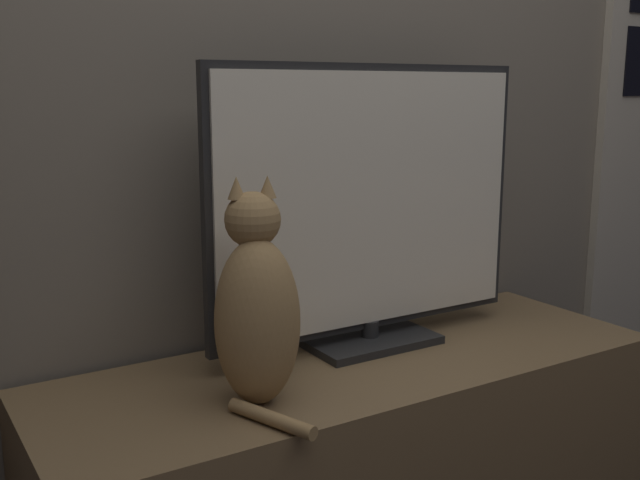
% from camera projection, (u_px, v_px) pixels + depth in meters
% --- Properties ---
extents(wall_back, '(4.80, 0.05, 2.60)m').
position_uv_depth(wall_back, '(291.00, 19.00, 1.86)').
color(wall_back, '#756B5B').
rests_on(wall_back, ground_plane).
extents(tv_stand, '(1.51, 0.52, 0.50)m').
position_uv_depth(tv_stand, '(357.00, 459.00, 1.81)').
color(tv_stand, brown).
rests_on(tv_stand, ground_plane).
extents(tv, '(0.87, 0.20, 0.69)m').
position_uv_depth(tv, '(371.00, 209.00, 1.82)').
color(tv, black).
rests_on(tv, tv_stand).
extents(cat, '(0.21, 0.31, 0.46)m').
position_uv_depth(cat, '(257.00, 310.00, 1.50)').
color(cat, '#997547').
rests_on(cat, tv_stand).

